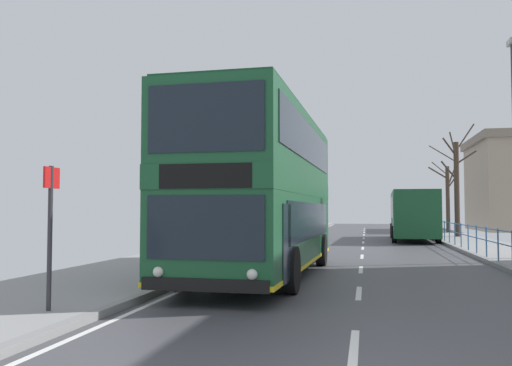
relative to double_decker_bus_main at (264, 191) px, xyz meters
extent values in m
cube|color=silver|center=(2.62, -7.36, -2.35)|extent=(0.12, 2.00, 0.00)
cube|color=silver|center=(2.62, -2.56, -2.35)|extent=(0.12, 2.00, 0.00)
cube|color=silver|center=(2.62, 2.24, -2.35)|extent=(0.12, 2.00, 0.00)
cube|color=silver|center=(2.62, 7.04, -2.35)|extent=(0.12, 2.00, 0.00)
cube|color=silver|center=(2.62, 11.84, -2.35)|extent=(0.12, 2.00, 0.00)
cube|color=silver|center=(2.62, 16.64, -2.35)|extent=(0.12, 2.00, 0.00)
cube|color=silver|center=(2.62, 21.44, -2.35)|extent=(0.12, 2.00, 0.00)
cube|color=silver|center=(2.62, 26.24, -2.35)|extent=(0.12, 2.00, 0.00)
cube|color=silver|center=(2.62, 31.04, -2.35)|extent=(0.12, 2.00, 0.00)
cube|color=silver|center=(2.62, 35.84, -2.35)|extent=(0.12, 2.00, 0.00)
cube|color=silver|center=(2.62, 40.64, -2.35)|extent=(0.12, 2.00, 0.00)
cube|color=#19512D|center=(0.00, 0.01, -1.07)|extent=(2.86, 10.42, 1.87)
cube|color=#19512D|center=(0.00, 0.01, 0.11)|extent=(2.88, 10.47, 0.49)
cube|color=#19512D|center=(0.00, 0.01, 1.21)|extent=(2.86, 10.42, 1.71)
cube|color=#154527|center=(0.00, 0.01, 2.10)|extent=(2.78, 10.11, 0.08)
cube|color=#19232D|center=(-0.14, -5.18, -0.84)|extent=(2.28, 0.09, 1.20)
cube|color=black|center=(-0.14, -5.18, 0.11)|extent=(1.81, 0.08, 0.47)
cube|color=#19232D|center=(-0.14, -5.18, 1.21)|extent=(2.28, 0.09, 1.30)
cube|color=black|center=(-0.14, -5.19, -1.90)|extent=(2.46, 0.14, 0.24)
cube|color=yellow|center=(0.00, 0.01, -1.94)|extent=(2.89, 10.47, 0.10)
cube|color=#19232D|center=(1.31, 0.23, -0.81)|extent=(0.23, 8.08, 0.97)
cube|color=#19232D|center=(1.31, -0.02, 1.29)|extent=(0.26, 9.32, 1.02)
cube|color=#19232D|center=(-1.30, 0.30, -0.81)|extent=(0.23, 8.08, 0.97)
cube|color=#19232D|center=(-1.31, 0.04, 1.29)|extent=(0.26, 9.32, 1.02)
sphere|color=white|center=(0.77, -5.22, -1.68)|extent=(0.21, 0.21, 0.20)
sphere|color=white|center=(-1.04, -5.17, -1.68)|extent=(0.21, 0.21, 0.20)
cube|color=#19232D|center=(1.21, -3.85, -1.20)|extent=(0.04, 0.90, 1.61)
cylinder|color=black|center=(1.17, -3.00, -1.83)|extent=(0.33, 1.05, 1.04)
cylinder|color=black|center=(-1.32, -2.93, -1.83)|extent=(0.33, 1.05, 1.04)
cylinder|color=black|center=(1.33, 3.25, -1.83)|extent=(0.33, 1.05, 1.04)
cylinder|color=black|center=(-1.16, 3.32, -1.83)|extent=(0.33, 1.05, 1.04)
cube|color=#19512D|center=(5.60, 19.61, -0.71)|extent=(2.73, 9.71, 2.63)
cube|color=#19232D|center=(4.36, 19.64, -0.35)|extent=(0.26, 8.19, 1.26)
cube|color=#19232D|center=(6.83, 19.57, -0.35)|extent=(0.26, 8.19, 1.26)
cube|color=#19232D|center=(5.74, 24.44, -0.45)|extent=(2.11, 0.09, 1.58)
cylinder|color=black|center=(4.50, 22.46, -1.87)|extent=(0.31, 0.97, 0.96)
cylinder|color=black|center=(6.85, 22.39, -1.87)|extent=(0.31, 0.97, 0.96)
cylinder|color=black|center=(4.33, 16.62, -1.87)|extent=(0.31, 0.97, 0.96)
cylinder|color=black|center=(6.68, 16.55, -1.87)|extent=(0.31, 0.97, 0.96)
cylinder|color=#386BA8|center=(7.07, 2.62, -1.67)|extent=(0.05, 0.05, 1.09)
cylinder|color=#386BA8|center=(7.07, 4.40, -1.67)|extent=(0.05, 0.05, 1.09)
cylinder|color=#386BA8|center=(7.07, 6.19, -1.67)|extent=(0.05, 0.05, 1.09)
cylinder|color=#386BA8|center=(7.07, 7.98, -1.67)|extent=(0.05, 0.05, 1.09)
cylinder|color=#386BA8|center=(7.07, 9.76, -1.67)|extent=(0.05, 0.05, 1.09)
cylinder|color=#386BA8|center=(7.07, 11.55, -1.67)|extent=(0.05, 0.05, 1.09)
cylinder|color=#386BA8|center=(7.07, 13.34, -1.67)|extent=(0.05, 0.05, 1.09)
cylinder|color=#386BA8|center=(7.07, 15.12, -1.67)|extent=(0.05, 0.05, 1.09)
cylinder|color=#386BA8|center=(7.07, 16.91, -1.67)|extent=(0.05, 0.05, 1.09)
cylinder|color=#386BA8|center=(7.07, 18.70, -1.67)|extent=(0.05, 0.05, 1.09)
cylinder|color=#386BA8|center=(7.07, 3.51, -1.18)|extent=(0.04, 30.37, 0.04)
cylinder|color=#386BA8|center=(7.07, 3.51, -1.61)|extent=(0.04, 30.37, 0.04)
cylinder|color=#2D2D33|center=(-2.45, -6.52, -0.99)|extent=(0.08, 0.08, 2.44)
cube|color=red|center=(-2.45, -6.50, 0.03)|extent=(0.04, 0.44, 0.36)
cube|color=#B2B2AD|center=(8.02, 5.81, 5.53)|extent=(0.28, 0.60, 0.20)
cylinder|color=#423328|center=(8.56, 22.04, 0.85)|extent=(0.33, 0.33, 6.12)
cylinder|color=#423328|center=(9.17, 21.97, 2.89)|extent=(1.27, 0.25, 0.89)
cylinder|color=#423328|center=(8.27, 21.30, 3.60)|extent=(0.69, 1.55, 1.57)
cylinder|color=#423328|center=(8.17, 22.05, 3.60)|extent=(0.90, 0.15, 1.28)
cylinder|color=#423328|center=(8.12, 22.16, 2.08)|extent=(1.01, 0.38, 1.31)
cylinder|color=#423328|center=(9.20, 22.41, 4.25)|extent=(1.37, 0.87, 1.88)
cylinder|color=#423328|center=(7.69, 21.70, 3.12)|extent=(1.80, 0.75, 1.07)
cylinder|color=#423328|center=(9.03, 29.34, 0.34)|extent=(0.30, 0.30, 5.11)
cylinder|color=#423328|center=(8.32, 29.31, 2.40)|extent=(1.48, 0.17, 1.00)
cylinder|color=#423328|center=(9.40, 29.02, 1.76)|extent=(0.87, 0.78, 1.25)
cylinder|color=#423328|center=(9.37, 29.67, 2.06)|extent=(0.83, 0.80, 1.59)
cylinder|color=#423328|center=(8.44, 29.24, 2.74)|extent=(1.23, 0.29, 1.06)
camera|label=1|loc=(2.79, -14.81, -0.53)|focal=37.99mm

